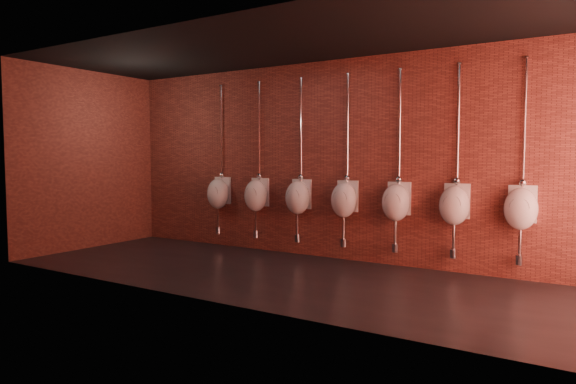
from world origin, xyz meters
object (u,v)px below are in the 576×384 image
Objects in this scene: urinal_2 at (298,197)px; urinal_6 at (521,208)px; urinal_3 at (344,199)px; urinal_1 at (256,195)px; urinal_4 at (396,202)px; urinal_0 at (218,193)px; urinal_5 at (455,205)px.

urinal_2 is 1.00× the size of urinal_6.
urinal_2 and urinal_3 have the same top height.
urinal_3 is (1.70, 0.00, 0.00)m from urinal_1.
urinal_2 and urinal_4 have the same top height.
urinal_0 is 1.00× the size of urinal_6.
urinal_0 is 2.56m from urinal_3.
urinal_1 is 2.56m from urinal_4.
urinal_0 is 5.11m from urinal_6.
urinal_2 is 1.00× the size of urinal_3.
urinal_1 is (0.85, 0.00, 0.00)m from urinal_0.
urinal_1 is 1.00× the size of urinal_2.
urinal_0 is 1.00× the size of urinal_5.
urinal_1 and urinal_3 have the same top height.
urinal_2 and urinal_5 have the same top height.
urinal_6 is at bearing 0.00° from urinal_3.
urinal_5 is at bearing 0.00° from urinal_0.
urinal_0 is at bearing 180.00° from urinal_2.
urinal_2 is 1.00× the size of urinal_5.
urinal_1 is 1.00× the size of urinal_5.
urinal_1 is 1.00× the size of urinal_6.
urinal_1 is at bearing 180.00° from urinal_3.
urinal_1 is 3.41m from urinal_5.
urinal_5 is (2.56, 0.00, 0.00)m from urinal_2.
urinal_5 is at bearing 180.00° from urinal_6.
urinal_0 is at bearing 180.00° from urinal_6.
urinal_0 and urinal_5 have the same top height.
urinal_2 is 2.56m from urinal_5.
urinal_2 and urinal_6 have the same top height.
urinal_1 is at bearing 180.00° from urinal_6.
urinal_6 is at bearing 0.00° from urinal_0.
urinal_0 is 4.26m from urinal_5.
urinal_0 is at bearing 180.00° from urinal_5.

